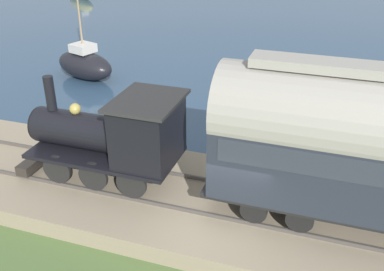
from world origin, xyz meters
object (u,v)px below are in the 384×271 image
at_px(steam_locomotive, 117,134).
at_px(rowboat_far_out, 313,103).
at_px(sailboat_black, 85,64).
at_px(rowboat_off_pier, 266,78).

bearing_deg(steam_locomotive, rowboat_far_out, -29.41).
bearing_deg(rowboat_far_out, sailboat_black, 49.79).
xyz_separation_m(sailboat_black, rowboat_far_out, (-0.12, -12.26, -0.59)).
bearing_deg(rowboat_far_out, steam_locomotive, 110.94).
bearing_deg(rowboat_off_pier, rowboat_far_out, -87.20).
xyz_separation_m(steam_locomotive, rowboat_far_out, (9.39, -5.30, -2.06)).
bearing_deg(rowboat_off_pier, steam_locomotive, -141.80).
height_order(steam_locomotive, rowboat_off_pier, steam_locomotive).
height_order(rowboat_far_out, rowboat_off_pier, rowboat_far_out).
bearing_deg(rowboat_far_out, rowboat_off_pier, 3.45).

